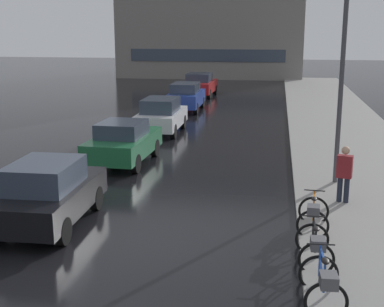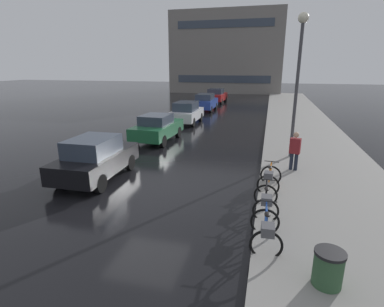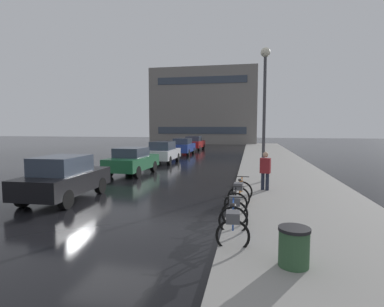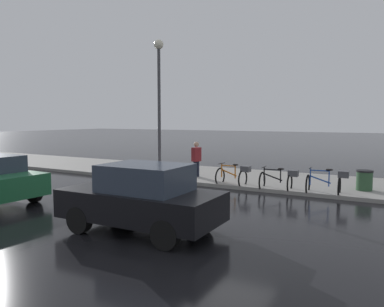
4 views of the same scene
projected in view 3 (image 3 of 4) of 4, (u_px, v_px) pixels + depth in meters
The scene contains 14 objects.
ground_plane at pixel (114, 211), 9.57m from camera, with size 140.00×140.00×0.00m, color black.
sidewalk_kerb at pixel (279, 170), 18.19m from camera, with size 4.80×60.00×0.14m, color gray.
bicycle_nearest at pixel (233, 224), 6.70m from camera, with size 0.79×1.38×1.00m.
bicycle_second at pixel (235, 206), 8.34m from camera, with size 0.75×1.36×0.93m.
bicycle_third at pixel (240, 192), 10.11m from camera, with size 0.83×1.36×0.95m.
car_black at pixel (64, 178), 10.99m from camera, with size 1.87×3.89×1.63m.
car_green at pixel (132, 161), 17.04m from camera, with size 1.97×4.01×1.53m.
car_white at pixel (163, 152), 22.52m from camera, with size 1.81×3.87×1.61m.
car_blue at pixel (183, 146), 29.12m from camera, with size 1.78×4.01×1.61m.
car_red at pixel (194, 143), 35.58m from camera, with size 2.10×4.16×1.61m.
pedestrian at pixel (265, 170), 12.03m from camera, with size 0.45×0.33×1.69m.
streetlamp at pixel (265, 93), 13.65m from camera, with size 0.44×0.44×6.26m.
trash_bin at pixel (294, 250), 5.45m from camera, with size 0.58×0.58×0.86m.
building_facade_main at pixel (206, 107), 51.73m from camera, with size 17.22×9.97×12.20m.
Camera 3 is at (4.25, -8.72, 2.67)m, focal length 28.00 mm.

